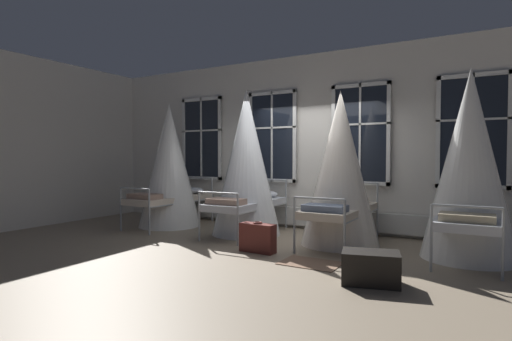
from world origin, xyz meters
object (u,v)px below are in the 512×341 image
cot_third (340,170)px  cot_fourth (469,167)px  cot_second (246,164)px  suitcase_dark (258,238)px  cot_first (170,167)px  travel_trunk (371,268)px

cot_third → cot_fourth: (1.90, -0.02, 0.08)m
cot_second → suitcase_dark: size_ratio=4.82×
cot_first → travel_trunk: bearing=-110.1°
cot_first → cot_fourth: size_ratio=0.95×
cot_fourth → suitcase_dark: bearing=112.1°
cot_third → travel_trunk: bearing=-152.1°
cot_first → suitcase_dark: 3.18m
cot_fourth → travel_trunk: 2.36m
cot_second → travel_trunk: cot_second is taller
cot_first → cot_fourth: (5.60, 0.01, 0.07)m
cot_second → cot_third: size_ratio=1.07×
cot_second → suitcase_dark: 1.85m
cot_third → cot_fourth: bearing=-90.2°
cot_fourth → travel_trunk: bearing=153.1°
cot_first → travel_trunk: size_ratio=4.03×
cot_second → cot_third: cot_second is taller
cot_fourth → suitcase_dark: (-2.81, -1.16, -1.10)m
cot_fourth → travel_trunk: cot_fourth is taller
cot_third → travel_trunk: 2.35m
suitcase_dark → cot_third: bearing=54.2°
cot_first → travel_trunk: 5.13m
cot_first → suitcase_dark: cot_first is taller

